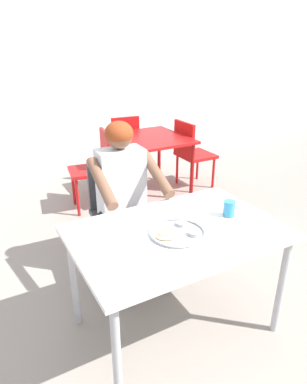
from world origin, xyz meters
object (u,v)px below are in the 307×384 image
at_px(table_background_red, 150,144).
at_px(diner_foreground, 126,190).
at_px(chair_foreground, 116,208).
at_px(drinking_cup, 229,208).
at_px(chair_red_far, 123,143).
at_px(thali_tray, 177,232).
at_px(table_foreground, 177,241).
at_px(chair_red_right, 191,150).
at_px(chair_red_left, 96,165).

bearing_deg(table_background_red, diner_foreground, -124.84).
bearing_deg(table_background_red, chair_foreground, -129.67).
relative_size(drinking_cup, chair_red_far, 0.12).
xyz_separation_m(thali_tray, chair_foreground, (0.01, 0.92, -0.25)).
distance_m(diner_foreground, chair_red_far, 2.14).
distance_m(table_foreground, drinking_cup, 0.40).
height_order(chair_foreground, table_background_red, chair_foreground).
bearing_deg(diner_foreground, table_foreground, -88.09).
bearing_deg(table_foreground, thali_tray, -126.07).
bearing_deg(chair_red_right, chair_red_left, 179.58).
bearing_deg(thali_tray, chair_foreground, 89.27).
relative_size(table_background_red, chair_red_left, 1.02).
relative_size(table_foreground, chair_red_left, 1.40).
xyz_separation_m(table_foreground, chair_foreground, (-0.01, 0.89, -0.16)).
bearing_deg(chair_red_far, chair_foreground, -115.98).
xyz_separation_m(chair_foreground, chair_red_far, (0.84, 1.73, 0.01)).
relative_size(chair_red_right, chair_red_far, 0.99).
height_order(drinking_cup, table_background_red, drinking_cup).
xyz_separation_m(drinking_cup, table_background_red, (0.51, 1.97, -0.15)).
height_order(chair_red_left, chair_red_far, chair_red_left).
bearing_deg(drinking_cup, chair_red_left, 95.02).
relative_size(thali_tray, chair_red_left, 0.37).
relative_size(diner_foreground, chair_red_far, 1.41).
height_order(table_background_red, chair_red_right, chair_red_right).
xyz_separation_m(drinking_cup, chair_red_far, (0.46, 2.62, -0.28)).
relative_size(thali_tray, drinking_cup, 3.17).
distance_m(diner_foreground, chair_red_left, 1.31).
height_order(table_background_red, chair_red_far, chair_red_far).
xyz_separation_m(table_background_red, chair_red_left, (-0.68, -0.02, -0.13)).
bearing_deg(table_foreground, diner_foreground, 91.91).
xyz_separation_m(drinking_cup, chair_red_right, (1.07, 1.94, -0.29)).
bearing_deg(table_background_red, chair_red_right, -3.42).
distance_m(chair_foreground, chair_red_far, 1.93).
xyz_separation_m(chair_foreground, table_background_red, (0.90, 1.08, 0.14)).
bearing_deg(drinking_cup, chair_foreground, 113.60).
bearing_deg(chair_red_far, thali_tray, -107.87).
bearing_deg(table_foreground, chair_foreground, 90.89).
relative_size(diner_foreground, chair_red_right, 1.43).
xyz_separation_m(drinking_cup, chair_red_left, (-0.17, 1.94, -0.27)).
xyz_separation_m(chair_foreground, chair_red_left, (0.22, 1.05, 0.01)).
bearing_deg(chair_red_far, diner_foreground, -113.61).
distance_m(thali_tray, chair_red_right, 2.47).
relative_size(drinking_cup, table_background_red, 0.11).
xyz_separation_m(table_foreground, diner_foreground, (-0.02, 0.67, 0.08)).
bearing_deg(chair_foreground, chair_red_left, 78.34).
relative_size(table_foreground, thali_tray, 3.77).
height_order(thali_tray, chair_red_far, chair_red_far).
bearing_deg(chair_foreground, chair_red_far, 64.02).
height_order(table_foreground, thali_tray, thali_tray).
bearing_deg(diner_foreground, drinking_cup, -59.37).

